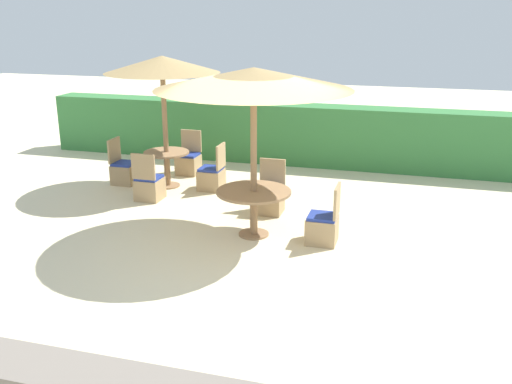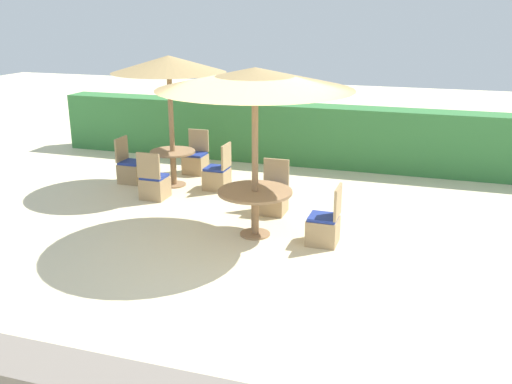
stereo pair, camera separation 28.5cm
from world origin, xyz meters
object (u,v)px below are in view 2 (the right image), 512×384
Objects in this scene: round_table_back_left at (173,160)px; round_table_center at (255,199)px; patio_chair_center_east at (324,227)px; patio_chair_back_left_north at (196,161)px; patio_chair_center_north at (273,198)px; patio_chair_back_left_south at (154,185)px; patio_chair_back_left_east at (218,176)px; parasol_center at (255,79)px; patio_chair_back_left_west at (131,170)px; parasol_back_left at (169,65)px.

round_table_center is at bearing -40.27° from round_table_back_left.
patio_chair_center_east and patio_chair_back_left_north have the same top height.
patio_chair_center_north and patio_chair_back_left_south have the same top height.
patio_chair_center_east reaches higher than round_table_center.
patio_chair_back_left_east and patio_chair_back_left_north have the same top height.
patio_chair_back_left_north is (-2.34, 3.01, -2.19)m from parasol_center.
patio_chair_center_east is at bearing -129.04° from patio_chair_back_left_east.
patio_chair_back_left_north is (0.99, 1.04, 0.00)m from patio_chair_back_left_west.
parasol_back_left is 2.34m from patio_chair_back_left_east.
patio_chair_back_left_north is at bearing 88.78° from patio_chair_back_left_south.
patio_chair_center_east is 4.58m from parasol_back_left.
patio_chair_back_left_east is 1.00× the size of patio_chair_back_left_west.
patio_chair_back_left_south and patio_chair_back_left_north have the same top height.
round_table_center reaches higher than round_table_back_left.
patio_chair_back_left_north reaches higher than round_table_center.
patio_chair_center_north is 1.00× the size of patio_chair_back_left_south.
parasol_center is at bearing 89.71° from patio_chair_center_east.
parasol_center reaches higher than round_table_center.
parasol_center is 3.26× the size of round_table_back_left.
patio_chair_center_north is (-1.13, 1.09, 0.00)m from patio_chair_center_east.
patio_chair_back_left_east is at bearing 125.06° from round_table_center.
parasol_center is at bearing -86.42° from round_table_center.
round_table_back_left is 0.98m from patio_chair_back_left_east.
parasol_back_left is 2.34m from patio_chair_back_left_west.
parasol_back_left reaches higher than patio_chair_back_left_west.
patio_chair_back_left_west is (-3.33, 1.97, -2.19)m from parasol_center.
patio_chair_center_east is at bearing -0.29° from parasol_center.
patio_chair_back_left_south is at bearing -88.79° from round_table_back_left.
round_table_back_left is at bearing 139.73° from round_table_center.
patio_chair_back_left_south reaches higher than round_table_back_left.
patio_chair_back_left_east is at bearing 50.96° from patio_chair_center_east.
parasol_back_left is at bearing 139.73° from parasol_center.
patio_chair_back_left_south is at bearing 134.82° from patio_chair_back_left_east.
parasol_center is 3.17× the size of patio_chair_center_north.
round_table_back_left is 0.97× the size of patio_chair_back_left_south.
patio_chair_center_east is 1.00× the size of patio_chair_center_north.
round_table_back_left is (0.00, -0.00, -1.88)m from parasol_back_left.
patio_chair_center_north is at bearing 75.08° from patio_chair_back_left_west.
parasol_center is 3.17× the size of patio_chair_center_east.
parasol_back_left is at bearing 59.86° from patio_chair_center_east.
patio_chair_center_north reaches higher than round_table_center.
round_table_back_left is (-2.37, 0.94, 0.27)m from patio_chair_center_north.
round_table_back_left is (-2.39, 2.03, -0.07)m from round_table_center.
parasol_center is at bearing -40.27° from parasol_back_left.
patio_chair_center_north is 3.43m from patio_chair_back_left_west.
round_table_center is 2.56m from patio_chair_back_left_east.
round_table_center is 1.26× the size of patio_chair_back_left_south.
patio_chair_back_left_north is (-0.88, 0.93, 0.00)m from patio_chair_back_left_east.
parasol_back_left is 2.36m from patio_chair_back_left_north.
parasol_back_left is at bearing 86.62° from patio_chair_back_left_north.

